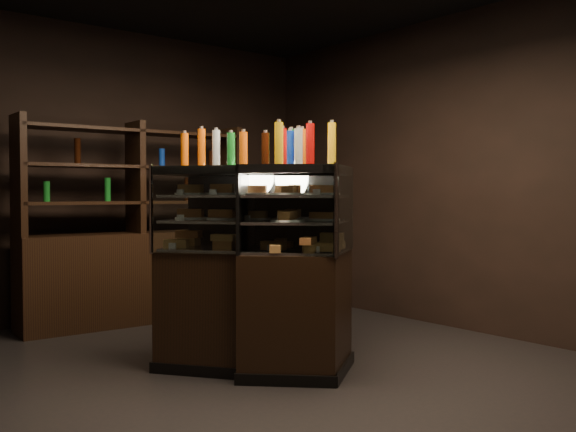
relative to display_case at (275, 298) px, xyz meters
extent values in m
plane|color=black|center=(-0.35, 0.07, -0.50)|extent=(5.00, 5.00, 0.00)
cube|color=black|center=(-0.35, 2.57, 1.00)|extent=(5.00, 0.02, 3.00)
cube|color=black|center=(-0.35, -2.43, 1.00)|extent=(5.00, 0.02, 3.00)
cube|color=black|center=(2.15, 0.07, 1.00)|extent=(0.02, 5.00, 3.00)
cube|color=black|center=(0.18, -0.01, -0.06)|extent=(1.40, 1.42, 0.87)
cube|color=black|center=(0.18, -0.01, -0.46)|extent=(1.45, 1.46, 0.08)
cube|color=black|center=(0.18, -0.01, 0.96)|extent=(1.40, 1.42, 0.06)
cube|color=silver|center=(0.18, -0.01, 0.38)|extent=(1.33, 1.34, 0.02)
cube|color=silver|center=(0.18, -0.01, 0.59)|extent=(1.33, 1.34, 0.02)
cube|color=silver|center=(0.18, -0.01, 0.77)|extent=(1.33, 1.34, 0.02)
cube|color=white|center=(0.42, -0.25, 0.68)|extent=(0.93, 0.96, 0.61)
cylinder|color=silver|center=(0.88, 0.24, 0.68)|extent=(0.03, 0.03, 0.63)
cylinder|color=silver|center=(-0.05, -0.72, 0.68)|extent=(0.03, 0.03, 0.63)
cube|color=black|center=(-0.18, 0.01, -0.06)|extent=(1.32, 1.47, 0.87)
cube|color=black|center=(-0.18, 0.01, -0.46)|extent=(1.36, 1.51, 0.08)
cube|color=black|center=(-0.18, 0.01, 0.96)|extent=(1.32, 1.47, 0.06)
cube|color=silver|center=(-0.18, 0.01, 0.38)|extent=(1.25, 1.39, 0.02)
cube|color=silver|center=(-0.18, 0.01, 0.59)|extent=(1.25, 1.39, 0.02)
cube|color=silver|center=(-0.18, 0.01, 0.77)|extent=(1.25, 1.39, 0.02)
cube|color=white|center=(-0.45, -0.19, 0.68)|extent=(0.79, 1.08, 0.61)
cylinder|color=silver|center=(-0.05, -0.72, 0.68)|extent=(0.03, 0.03, 0.63)
cylinder|color=silver|center=(-0.84, 0.35, 0.68)|extent=(0.03, 0.03, 0.63)
cube|color=#B17A3F|center=(-0.19, -0.43, 0.42)|extent=(0.19, 0.19, 0.06)
cube|color=#B17A3F|center=(0.07, -0.17, 0.42)|extent=(0.19, 0.19, 0.06)
cube|color=#B17A3F|center=(0.33, 0.10, 0.42)|extent=(0.19, 0.19, 0.06)
cube|color=#B17A3F|center=(0.59, 0.37, 0.42)|extent=(0.19, 0.19, 0.06)
cylinder|color=white|center=(-0.18, -0.37, 0.60)|extent=(0.24, 0.24, 0.02)
cube|color=#B17A3F|center=(-0.18, -0.37, 0.64)|extent=(0.18, 0.18, 0.05)
cylinder|color=white|center=(0.00, -0.19, 0.60)|extent=(0.24, 0.24, 0.02)
cube|color=#B17A3F|center=(0.00, -0.19, 0.64)|extent=(0.18, 0.18, 0.05)
cylinder|color=white|center=(0.18, -0.01, 0.60)|extent=(0.24, 0.24, 0.02)
cube|color=#B17A3F|center=(0.18, -0.01, 0.64)|extent=(0.18, 0.18, 0.05)
cylinder|color=white|center=(0.35, 0.17, 0.60)|extent=(0.24, 0.24, 0.02)
cube|color=#B17A3F|center=(0.35, 0.17, 0.64)|extent=(0.18, 0.18, 0.05)
cylinder|color=white|center=(0.53, 0.35, 0.60)|extent=(0.24, 0.24, 0.02)
cube|color=#B17A3F|center=(0.53, 0.35, 0.64)|extent=(0.18, 0.18, 0.05)
cylinder|color=white|center=(-0.18, -0.37, 0.79)|extent=(0.24, 0.24, 0.02)
cube|color=#B17A3F|center=(-0.18, -0.37, 0.82)|extent=(0.18, 0.18, 0.05)
cylinder|color=white|center=(0.00, -0.19, 0.79)|extent=(0.24, 0.24, 0.02)
cube|color=#B17A3F|center=(0.00, -0.19, 0.82)|extent=(0.18, 0.18, 0.05)
cylinder|color=white|center=(0.18, -0.01, 0.79)|extent=(0.24, 0.24, 0.02)
cube|color=#B17A3F|center=(0.18, -0.01, 0.82)|extent=(0.18, 0.18, 0.05)
cylinder|color=white|center=(0.35, 0.17, 0.79)|extent=(0.24, 0.24, 0.02)
cube|color=#B17A3F|center=(0.35, 0.17, 0.82)|extent=(0.18, 0.18, 0.05)
cylinder|color=white|center=(0.53, 0.35, 0.79)|extent=(0.24, 0.24, 0.02)
cube|color=#B17A3F|center=(0.53, 0.35, 0.82)|extent=(0.18, 0.18, 0.05)
cube|color=#B17A3F|center=(-0.53, 0.44, 0.42)|extent=(0.18, 0.20, 0.06)
cube|color=#B17A3F|center=(-0.31, 0.14, 0.42)|extent=(0.18, 0.20, 0.06)
cube|color=#B17A3F|center=(-0.09, -0.16, 0.42)|extent=(0.18, 0.20, 0.06)
cube|color=#B17A3F|center=(0.13, -0.46, 0.42)|extent=(0.18, 0.20, 0.06)
cylinder|color=white|center=(-0.47, 0.42, 0.60)|extent=(0.24, 0.24, 0.02)
cube|color=#B17A3F|center=(-0.47, 0.42, 0.64)|extent=(0.17, 0.19, 0.05)
cylinder|color=white|center=(-0.32, 0.22, 0.60)|extent=(0.24, 0.24, 0.02)
cube|color=#B17A3F|center=(-0.32, 0.22, 0.64)|extent=(0.17, 0.19, 0.05)
cylinder|color=white|center=(-0.18, 0.01, 0.60)|extent=(0.24, 0.24, 0.02)
cube|color=#B17A3F|center=(-0.18, 0.01, 0.64)|extent=(0.17, 0.19, 0.05)
cylinder|color=white|center=(-0.03, -0.19, 0.60)|extent=(0.24, 0.24, 0.02)
cube|color=#B17A3F|center=(-0.03, -0.19, 0.64)|extent=(0.17, 0.19, 0.05)
cylinder|color=white|center=(0.12, -0.39, 0.60)|extent=(0.24, 0.24, 0.02)
cube|color=#B17A3F|center=(0.12, -0.39, 0.64)|extent=(0.17, 0.19, 0.05)
cylinder|color=white|center=(-0.47, 0.42, 0.79)|extent=(0.24, 0.24, 0.02)
cube|color=#B17A3F|center=(-0.47, 0.42, 0.82)|extent=(0.17, 0.19, 0.05)
cylinder|color=white|center=(-0.32, 0.22, 0.79)|extent=(0.24, 0.24, 0.02)
cube|color=#B17A3F|center=(-0.32, 0.22, 0.82)|extent=(0.17, 0.19, 0.05)
cylinder|color=white|center=(-0.18, 0.01, 0.79)|extent=(0.24, 0.24, 0.02)
cube|color=#B17A3F|center=(-0.18, 0.01, 0.82)|extent=(0.17, 0.19, 0.05)
cylinder|color=white|center=(-0.03, -0.19, 0.79)|extent=(0.24, 0.24, 0.02)
cube|color=#B17A3F|center=(-0.03, -0.19, 0.82)|extent=(0.17, 0.19, 0.05)
cylinder|color=white|center=(0.12, -0.39, 0.79)|extent=(0.24, 0.24, 0.02)
cube|color=#B17A3F|center=(0.12, -0.39, 0.82)|extent=(0.17, 0.19, 0.05)
cylinder|color=#0F38B2|center=(-0.21, -0.41, 1.13)|extent=(0.06, 0.06, 0.28)
cylinder|color=silver|center=(-0.21, -0.41, 1.28)|extent=(0.03, 0.03, 0.02)
cylinder|color=#B20C0A|center=(-0.13, -0.32, 1.13)|extent=(0.06, 0.06, 0.28)
cylinder|color=silver|center=(-0.13, -0.32, 1.28)|extent=(0.03, 0.03, 0.02)
cylinder|color=silver|center=(-0.04, -0.23, 1.13)|extent=(0.06, 0.06, 0.28)
cylinder|color=silver|center=(-0.04, -0.23, 1.28)|extent=(0.03, 0.03, 0.02)
cylinder|color=#147223|center=(0.05, -0.14, 1.13)|extent=(0.06, 0.06, 0.28)
cylinder|color=silver|center=(0.05, -0.14, 1.28)|extent=(0.03, 0.03, 0.02)
cylinder|color=#D8590A|center=(0.13, -0.05, 1.13)|extent=(0.06, 0.06, 0.28)
cylinder|color=silver|center=(0.13, -0.05, 1.28)|extent=(0.03, 0.03, 0.02)
cylinder|color=yellow|center=(0.22, 0.03, 1.13)|extent=(0.06, 0.06, 0.28)
cylinder|color=silver|center=(0.22, 0.03, 1.28)|extent=(0.03, 0.03, 0.02)
cylinder|color=black|center=(0.31, 0.12, 1.13)|extent=(0.06, 0.06, 0.28)
cylinder|color=silver|center=(0.31, 0.12, 1.28)|extent=(0.03, 0.03, 0.02)
cylinder|color=#0F38B2|center=(0.39, 0.21, 1.13)|extent=(0.06, 0.06, 0.28)
cylinder|color=silver|center=(0.39, 0.21, 1.28)|extent=(0.03, 0.03, 0.02)
cylinder|color=#B20C0A|center=(0.48, 0.30, 1.13)|extent=(0.06, 0.06, 0.28)
cylinder|color=silver|center=(0.48, 0.30, 1.28)|extent=(0.03, 0.03, 0.02)
cylinder|color=silver|center=(0.56, 0.39, 1.13)|extent=(0.06, 0.06, 0.28)
cylinder|color=silver|center=(0.56, 0.39, 1.28)|extent=(0.03, 0.03, 0.02)
cylinder|color=#0F38B2|center=(-0.51, 0.46, 1.13)|extent=(0.06, 0.06, 0.28)
cylinder|color=silver|center=(-0.51, 0.46, 1.28)|extent=(0.03, 0.03, 0.02)
cylinder|color=#B20C0A|center=(-0.43, 0.36, 1.13)|extent=(0.06, 0.06, 0.28)
cylinder|color=silver|center=(-0.43, 0.36, 1.28)|extent=(0.03, 0.03, 0.02)
cylinder|color=silver|center=(-0.36, 0.26, 1.13)|extent=(0.06, 0.06, 0.28)
cylinder|color=silver|center=(-0.36, 0.26, 1.28)|extent=(0.03, 0.03, 0.02)
cylinder|color=#147223|center=(-0.29, 0.16, 1.13)|extent=(0.06, 0.06, 0.28)
cylinder|color=silver|center=(-0.29, 0.16, 1.28)|extent=(0.03, 0.03, 0.02)
cylinder|color=#D8590A|center=(-0.21, 0.06, 1.13)|extent=(0.06, 0.06, 0.28)
cylinder|color=silver|center=(-0.21, 0.06, 1.28)|extent=(0.03, 0.03, 0.02)
cylinder|color=yellow|center=(-0.14, -0.04, 1.13)|extent=(0.06, 0.06, 0.28)
cylinder|color=silver|center=(-0.14, -0.04, 1.28)|extent=(0.03, 0.03, 0.02)
cylinder|color=black|center=(-0.06, -0.14, 1.13)|extent=(0.06, 0.06, 0.28)
cylinder|color=silver|center=(-0.06, -0.14, 1.28)|extent=(0.03, 0.03, 0.02)
cylinder|color=#0F38B2|center=(0.01, -0.24, 1.13)|extent=(0.06, 0.06, 0.28)
cylinder|color=silver|center=(0.01, -0.24, 1.28)|extent=(0.03, 0.03, 0.02)
cylinder|color=#B20C0A|center=(0.08, -0.34, 1.13)|extent=(0.06, 0.06, 0.28)
cylinder|color=silver|center=(0.08, -0.34, 1.28)|extent=(0.03, 0.03, 0.02)
cylinder|color=silver|center=(0.16, -0.44, 1.13)|extent=(0.06, 0.06, 0.28)
cylinder|color=silver|center=(0.16, -0.44, 1.28)|extent=(0.03, 0.03, 0.02)
cylinder|color=black|center=(0.59, 0.65, -0.40)|extent=(0.27, 0.27, 0.20)
cone|color=#185427|center=(0.59, 0.65, -0.02)|extent=(0.40, 0.40, 0.56)
cone|color=#185427|center=(0.59, 0.65, 0.16)|extent=(0.31, 0.31, 0.39)
cube|color=black|center=(-0.12, 2.12, -0.05)|extent=(2.28, 0.50, 0.90)
cube|color=black|center=(-1.22, 2.15, 0.95)|extent=(0.07, 0.38, 1.10)
cube|color=black|center=(-0.12, 2.12, 0.95)|extent=(0.07, 0.38, 1.10)
cube|color=black|center=(0.99, 2.08, 0.95)|extent=(0.07, 0.38, 1.10)
cube|color=black|center=(-0.12, 2.12, 0.70)|extent=(2.24, 0.45, 0.03)
cube|color=black|center=(-0.12, 2.12, 1.05)|extent=(2.24, 0.45, 0.03)
cube|color=black|center=(-0.12, 2.12, 1.40)|extent=(2.24, 0.45, 0.03)
cylinder|color=#0F38B2|center=(-0.98, 2.15, 0.83)|extent=(0.06, 0.06, 0.22)
cylinder|color=#B20C0A|center=(-0.69, 2.14, 0.83)|extent=(0.06, 0.06, 0.22)
cylinder|color=silver|center=(-0.41, 2.13, 0.83)|extent=(0.06, 0.06, 0.22)
cylinder|color=#147223|center=(-0.12, 2.12, 0.83)|extent=(0.06, 0.06, 0.22)
cylinder|color=#D8590A|center=(0.17, 2.11, 0.83)|extent=(0.06, 0.06, 0.22)
cylinder|color=yellow|center=(0.46, 2.10, 0.83)|extent=(0.06, 0.06, 0.22)
cylinder|color=black|center=(0.74, 2.09, 0.83)|extent=(0.06, 0.06, 0.22)
camera|label=1|loc=(-2.93, -3.80, 0.79)|focal=40.00mm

